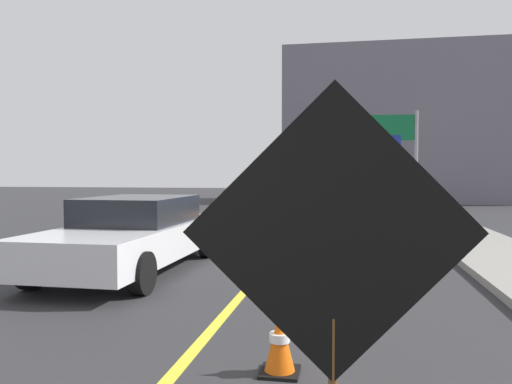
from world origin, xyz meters
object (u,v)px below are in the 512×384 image
object	(u,v)px
roadwork_sign	(334,241)
pickup_car	(134,233)
traffic_cone_near_sign	(280,343)
highway_guide_sign	(401,142)
arrow_board_trailer	(307,215)
traffic_cone_far_lane	(313,243)
traffic_cone_mid_lane	(307,268)
traffic_cone_curbside	(314,226)
box_truck	(359,176)

from	to	relation	value
roadwork_sign	pickup_car	bearing A→B (deg)	122.28
pickup_car	traffic_cone_near_sign	xyz separation A→B (m)	(3.34, -4.35, -0.41)
highway_guide_sign	arrow_board_trailer	bearing A→B (deg)	-110.90
traffic_cone_near_sign	traffic_cone_far_lane	bearing A→B (deg)	91.07
traffic_cone_mid_lane	traffic_cone_curbside	size ratio (longest dim) A/B	1.00
traffic_cone_curbside	traffic_cone_far_lane	bearing A→B (deg)	-86.68
traffic_cone_mid_lane	pickup_car	bearing A→B (deg)	162.72
roadwork_sign	pickup_car	distance (m)	7.28
traffic_cone_near_sign	traffic_cone_far_lane	xyz separation A→B (m)	(-0.12, 6.30, 0.05)
roadwork_sign	traffic_cone_mid_lane	size ratio (longest dim) A/B	3.22
highway_guide_sign	traffic_cone_curbside	world-z (taller)	highway_guide_sign
highway_guide_sign	traffic_cone_near_sign	world-z (taller)	highway_guide_sign
box_truck	traffic_cone_mid_lane	size ratio (longest dim) A/B	10.38
roadwork_sign	traffic_cone_near_sign	world-z (taller)	roadwork_sign
box_truck	traffic_cone_near_sign	world-z (taller)	box_truck
traffic_cone_curbside	box_truck	bearing A→B (deg)	79.09
roadwork_sign	box_truck	world-z (taller)	box_truck
box_truck	arrow_board_trailer	bearing A→B (deg)	-108.91
roadwork_sign	arrow_board_trailer	world-z (taller)	arrow_board_trailer
box_truck	traffic_cone_far_lane	world-z (taller)	box_truck
roadwork_sign	traffic_cone_far_lane	world-z (taller)	roadwork_sign
arrow_board_trailer	pickup_car	size ratio (longest dim) A/B	0.52
box_truck	traffic_cone_curbside	xyz separation A→B (m)	(-1.41, -7.32, -1.38)
roadwork_sign	traffic_cone_curbside	distance (m)	11.31
arrow_board_trailer	traffic_cone_far_lane	world-z (taller)	arrow_board_trailer
box_truck	pickup_car	bearing A→B (deg)	-109.73
pickup_car	box_truck	bearing A→B (deg)	70.27
arrow_board_trailer	box_truck	size ratio (longest dim) A/B	0.36
pickup_car	traffic_cone_curbside	xyz separation A→B (m)	(3.04, 5.10, -0.34)
highway_guide_sign	roadwork_sign	bearing A→B (deg)	-96.63
pickup_car	highway_guide_sign	size ratio (longest dim) A/B	1.04
highway_guide_sign	box_truck	bearing A→B (deg)	-112.84
traffic_cone_mid_lane	traffic_cone_far_lane	bearing A→B (deg)	92.20
traffic_cone_mid_lane	arrow_board_trailer	bearing A→B (deg)	94.49
traffic_cone_near_sign	traffic_cone_mid_lane	distance (m)	3.31
traffic_cone_near_sign	traffic_cone_curbside	xyz separation A→B (m)	(-0.30, 9.45, 0.07)
box_truck	highway_guide_sign	distance (m)	5.84
arrow_board_trailer	traffic_cone_mid_lane	size ratio (longest dim) A/B	3.73
box_truck	traffic_cone_near_sign	distance (m)	16.87
arrow_board_trailer	traffic_cone_curbside	size ratio (longest dim) A/B	3.72
box_truck	highway_guide_sign	size ratio (longest dim) A/B	1.50
arrow_board_trailer	traffic_cone_mid_lane	bearing A→B (deg)	-85.51
roadwork_sign	pickup_car	size ratio (longest dim) A/B	0.45
arrow_board_trailer	traffic_cone_near_sign	world-z (taller)	arrow_board_trailer
pickup_car	highway_guide_sign	bearing A→B (deg)	69.35
arrow_board_trailer	highway_guide_sign	xyz separation A→B (m)	(3.94, 10.31, 2.94)
highway_guide_sign	traffic_cone_far_lane	distance (m)	16.28
traffic_cone_near_sign	traffic_cone_far_lane	world-z (taller)	traffic_cone_far_lane
pickup_car	traffic_cone_near_sign	bearing A→B (deg)	-52.48
highway_guide_sign	traffic_cone_mid_lane	xyz separation A→B (m)	(-3.28, -18.61, -3.07)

